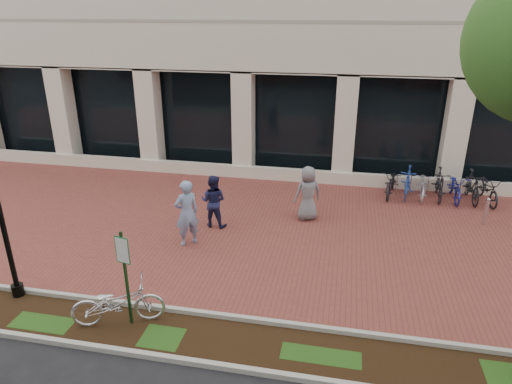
% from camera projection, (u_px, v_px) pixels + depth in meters
% --- Properties ---
extents(ground, '(120.00, 120.00, 0.00)m').
position_uv_depth(ground, '(272.00, 230.00, 14.26)').
color(ground, black).
rests_on(ground, ground).
extents(brick_plaza, '(40.00, 9.00, 0.01)m').
position_uv_depth(brick_plaza, '(272.00, 230.00, 14.26)').
color(brick_plaza, brown).
rests_on(brick_plaza, ground).
extents(planting_strip, '(40.00, 1.50, 0.01)m').
position_uv_depth(planting_strip, '(230.00, 342.00, 9.49)').
color(planting_strip, black).
rests_on(planting_strip, ground).
extents(curb_plaza_side, '(40.00, 0.12, 0.12)m').
position_uv_depth(curb_plaza_side, '(238.00, 318.00, 10.15)').
color(curb_plaza_side, '#A8A89E').
rests_on(curb_plaza_side, ground).
extents(curb_street_side, '(40.00, 0.12, 0.12)m').
position_uv_depth(curb_street_side, '(220.00, 366.00, 8.79)').
color(curb_street_side, '#A8A89E').
rests_on(curb_street_side, ground).
extents(parking_sign, '(0.34, 0.07, 2.26)m').
position_uv_depth(parking_sign, '(124.00, 267.00, 9.52)').
color(parking_sign, '#153B16').
rests_on(parking_sign, ground).
extents(locked_bicycle, '(2.12, 1.39, 1.05)m').
position_uv_depth(locked_bicycle, '(118.00, 303.00, 9.90)').
color(locked_bicycle, silver).
rests_on(locked_bicycle, ground).
extents(pedestrian_left, '(0.86, 0.85, 2.00)m').
position_uv_depth(pedestrian_left, '(187.00, 213.00, 13.08)').
color(pedestrian_left, '#7B90B8').
rests_on(pedestrian_left, ground).
extents(pedestrian_mid, '(0.87, 0.70, 1.70)m').
position_uv_depth(pedestrian_mid, '(213.00, 201.00, 14.26)').
color(pedestrian_mid, '#1B1D44').
rests_on(pedestrian_mid, ground).
extents(pedestrian_right, '(1.04, 0.90, 1.81)m').
position_uv_depth(pedestrian_right, '(308.00, 193.00, 14.72)').
color(pedestrian_right, slate).
rests_on(pedestrian_right, ground).
extents(bollard, '(0.12, 0.12, 0.94)m').
position_uv_depth(bollard, '(486.00, 211.00, 14.44)').
color(bollard, silver).
rests_on(bollard, ground).
extents(bike_rack_cluster, '(4.25, 2.00, 1.11)m').
position_uv_depth(bike_rack_cluster, '(439.00, 185.00, 16.46)').
color(bike_rack_cluster, black).
rests_on(bike_rack_cluster, ground).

